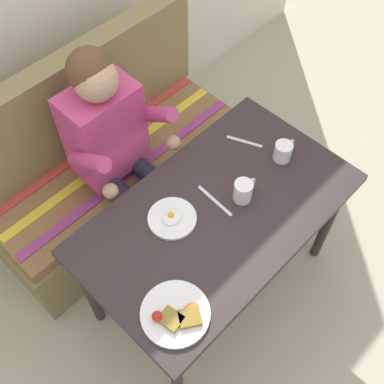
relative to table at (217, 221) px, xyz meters
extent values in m
plane|color=#AEA989|center=(0.00, 0.00, -0.65)|extent=(8.00, 8.00, 0.00)
cube|color=#2E2425|center=(0.00, 0.00, 0.06)|extent=(1.20, 0.70, 0.04)
cylinder|color=#2E2425|center=(-0.54, -0.29, -0.30)|extent=(0.05, 0.05, 0.69)
cylinder|color=#2E2425|center=(0.54, -0.29, -0.30)|extent=(0.05, 0.05, 0.69)
cylinder|color=#2E2425|center=(-0.54, 0.29, -0.30)|extent=(0.05, 0.05, 0.69)
cylinder|color=#2E2425|center=(0.54, 0.29, -0.30)|extent=(0.05, 0.05, 0.69)
cube|color=olive|center=(0.00, 0.72, -0.45)|extent=(1.44, 0.56, 0.40)
cube|color=olive|center=(0.00, 0.72, -0.22)|extent=(1.40, 0.52, 0.06)
cube|color=olive|center=(0.00, 0.94, 0.08)|extent=(1.44, 0.12, 0.54)
cube|color=#93387A|center=(0.00, 0.58, -0.18)|extent=(1.38, 0.05, 0.01)
cube|color=yellow|center=(0.00, 0.72, -0.18)|extent=(1.38, 0.05, 0.01)
cube|color=#C63D33|center=(0.00, 0.86, -0.18)|extent=(1.38, 0.05, 0.01)
cube|color=#BE3C71|center=(-0.06, 0.66, 0.11)|extent=(0.34, 0.22, 0.48)
sphere|color=tan|center=(-0.06, 0.64, 0.44)|extent=(0.19, 0.19, 0.19)
sphere|color=brown|center=(-0.06, 0.67, 0.47)|extent=(0.19, 0.19, 0.19)
cylinder|color=#BE3C71|center=(-0.25, 0.52, 0.18)|extent=(0.07, 0.29, 0.23)
cylinder|color=#BE3C71|center=(0.13, 0.52, 0.18)|extent=(0.07, 0.29, 0.23)
sphere|color=tan|center=(-0.25, 0.40, 0.08)|extent=(0.07, 0.07, 0.07)
sphere|color=tan|center=(0.13, 0.40, 0.08)|extent=(0.07, 0.07, 0.07)
cylinder|color=#232333|center=(-0.14, 0.49, -0.13)|extent=(0.09, 0.34, 0.09)
cylinder|color=#232333|center=(-0.14, 0.32, -0.39)|extent=(0.08, 0.08, 0.52)
cube|color=black|center=(-0.14, 0.26, -0.62)|extent=(0.09, 0.20, 0.05)
cylinder|color=#232333|center=(0.03, 0.49, -0.13)|extent=(0.09, 0.34, 0.09)
cylinder|color=#232333|center=(0.03, 0.32, -0.39)|extent=(0.08, 0.08, 0.52)
cube|color=black|center=(0.03, 0.26, -0.62)|extent=(0.09, 0.20, 0.05)
cylinder|color=white|center=(-0.44, -0.19, 0.09)|extent=(0.26, 0.26, 0.02)
cube|color=olive|center=(-0.41, -0.24, 0.11)|extent=(0.10, 0.10, 0.02)
cube|color=olive|center=(-0.47, -0.20, 0.11)|extent=(0.08, 0.09, 0.02)
sphere|color=red|center=(-0.49, -0.16, 0.12)|extent=(0.04, 0.04, 0.04)
ellipsoid|color=#CC6623|center=(-0.39, -0.23, 0.11)|extent=(0.06, 0.05, 0.02)
cylinder|color=white|center=(-0.16, 0.11, 0.09)|extent=(0.20, 0.20, 0.01)
ellipsoid|color=white|center=(-0.16, 0.11, 0.10)|extent=(0.09, 0.08, 0.01)
sphere|color=yellow|center=(-0.16, 0.11, 0.11)|extent=(0.03, 0.03, 0.03)
cylinder|color=white|center=(0.41, -0.01, 0.13)|extent=(0.08, 0.08, 0.09)
cylinder|color=brown|center=(0.41, -0.01, 0.16)|extent=(0.07, 0.07, 0.01)
torus|color=white|center=(0.46, -0.01, 0.13)|extent=(0.05, 0.01, 0.05)
cylinder|color=white|center=(0.12, -0.03, 0.13)|extent=(0.08, 0.08, 0.10)
cylinder|color=brown|center=(0.12, -0.03, 0.18)|extent=(0.07, 0.07, 0.01)
torus|color=white|center=(0.17, -0.03, 0.14)|extent=(0.05, 0.01, 0.05)
cube|color=silver|center=(0.37, 0.17, 0.08)|extent=(0.08, 0.16, 0.00)
cube|color=silver|center=(0.03, 0.04, 0.08)|extent=(0.03, 0.20, 0.00)
camera|label=1|loc=(-0.84, -0.66, 1.77)|focal=44.61mm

